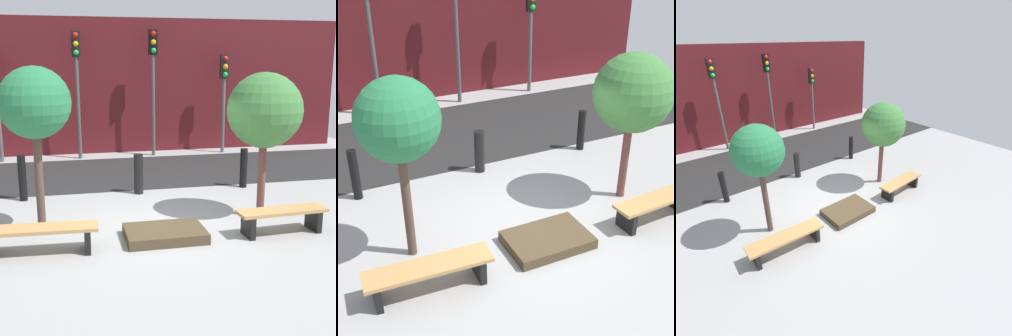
{
  "view_description": "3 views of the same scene",
  "coord_description": "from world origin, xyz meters",
  "views": [
    {
      "loc": [
        -1.65,
        -8.12,
        3.12
      ],
      "look_at": [
        0.19,
        0.16,
        1.15
      ],
      "focal_mm": 50.0,
      "sensor_mm": 36.0,
      "label": 1
    },
    {
      "loc": [
        -3.47,
        -5.98,
        4.91
      ],
      "look_at": [
        -0.5,
        0.16,
        1.31
      ],
      "focal_mm": 50.0,
      "sensor_mm": 36.0,
      "label": 2
    },
    {
      "loc": [
        -4.15,
        -5.37,
        4.85
      ],
      "look_at": [
        -0.09,
        -0.35,
        1.54
      ],
      "focal_mm": 28.0,
      "sensor_mm": 36.0,
      "label": 3
    }
  ],
  "objects": [
    {
      "name": "ground_plane",
      "position": [
        0.0,
        0.0,
        0.0
      ],
      "size": [
        18.0,
        18.0,
        0.0
      ],
      "primitive_type": "plane",
      "color": "#979797"
    },
    {
      "name": "road_strip",
      "position": [
        0.0,
        4.74,
        0.01
      ],
      "size": [
        18.0,
        3.9,
        0.01
      ],
      "primitive_type": "cube",
      "color": "#252525",
      "rests_on": "ground"
    },
    {
      "name": "building_facade",
      "position": [
        0.0,
        7.98,
        2.24
      ],
      "size": [
        16.2,
        0.5,
        4.48
      ],
      "primitive_type": "cube",
      "color": "#511419",
      "rests_on": "ground"
    },
    {
      "name": "bench_left",
      "position": [
        -2.15,
        -0.63,
        0.33
      ],
      "size": [
        1.94,
        0.56,
        0.46
      ],
      "rotation": [
        0.0,
        0.0,
        -0.05
      ],
      "color": "black",
      "rests_on": "ground"
    },
    {
      "name": "bench_right",
      "position": [
        2.15,
        -0.63,
        0.33
      ],
      "size": [
        1.71,
        0.53,
        0.46
      ],
      "rotation": [
        0.0,
        0.0,
        0.05
      ],
      "color": "black",
      "rests_on": "ground"
    },
    {
      "name": "planter_bed",
      "position": [
        0.0,
        -0.43,
        0.09
      ],
      "size": [
        1.42,
        0.96,
        0.18
      ],
      "primitive_type": "cube",
      "color": "#483926",
      "rests_on": "ground"
    },
    {
      "name": "tree_behind_left_bench",
      "position": [
        -2.15,
        0.34,
        2.36
      ],
      "size": [
        1.27,
        1.27,
        3.03
      ],
      "color": "#4D3A30",
      "rests_on": "ground"
    },
    {
      "name": "tree_behind_right_bench",
      "position": [
        2.15,
        0.34,
        2.15
      ],
      "size": [
        1.47,
        1.47,
        2.9
      ],
      "color": "brown",
      "rests_on": "ground"
    },
    {
      "name": "bollard_far_left",
      "position": [
        -2.65,
        2.54,
        0.53
      ],
      "size": [
        0.18,
        0.18,
        1.05
      ],
      "primitive_type": "cylinder",
      "color": "black",
      "rests_on": "ground"
    },
    {
      "name": "bollard_left",
      "position": [
        0.0,
        2.54,
        0.48
      ],
      "size": [
        0.22,
        0.22,
        0.96
      ],
      "primitive_type": "cylinder",
      "color": "black",
      "rests_on": "ground"
    },
    {
      "name": "bollard_center",
      "position": [
        2.65,
        2.54,
        0.49
      ],
      "size": [
        0.18,
        0.18,
        0.98
      ],
      "primitive_type": "cylinder",
      "color": "black",
      "rests_on": "ground"
    },
    {
      "name": "traffic_light_mid_west",
      "position": [
        -1.21,
        6.98,
        2.73
      ],
      "size": [
        0.28,
        0.27,
        3.98
      ],
      "color": "#4A4A4A",
      "rests_on": "ground"
    },
    {
      "name": "traffic_light_mid_east",
      "position": [
        1.21,
        6.98,
        2.78
      ],
      "size": [
        0.28,
        0.27,
        4.05
      ],
      "color": "#4C4C4C",
      "rests_on": "ground"
    },
    {
      "name": "traffic_light_east",
      "position": [
        3.63,
        6.98,
        2.29
      ],
      "size": [
        0.28,
        0.27,
        3.29
      ],
      "color": "#565656",
      "rests_on": "ground"
    }
  ]
}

